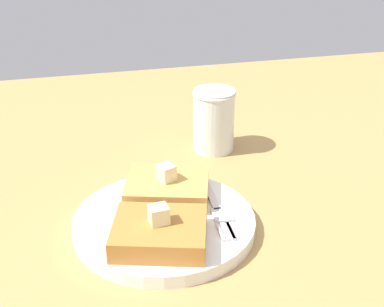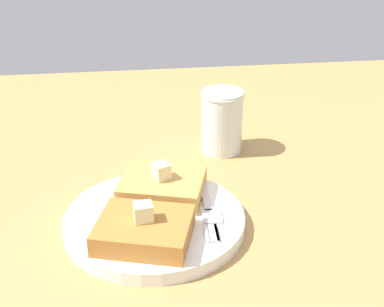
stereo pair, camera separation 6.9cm
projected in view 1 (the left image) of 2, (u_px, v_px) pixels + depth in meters
The scene contains 8 objects.
table_surface at pixel (221, 235), 62.74cm from camera, with size 121.27×121.27×2.06cm, color #AF874C.
plate at pixel (164, 222), 61.67cm from camera, with size 21.00×21.00×1.59cm.
toast_slice_left at pixel (160, 233), 56.66cm from camera, with size 8.21×9.85×2.38cm, color #B27231.
toast_slice_middle at pixel (167, 188), 65.02cm from camera, with size 8.21×9.85×2.38cm, color gold.
butter_pat_primary at pixel (159, 215), 55.80cm from camera, with size 1.97×1.78×1.97cm, color beige.
butter_pat_secondary at pixel (166, 173), 63.91cm from camera, with size 1.97×1.78×1.97cm, color beige.
fork at pixel (216, 206), 63.23cm from camera, with size 16.04×2.31×0.36cm.
syrup_jar at pixel (214, 123), 78.94cm from camera, with size 6.37×6.37×9.32cm.
Camera 1 is at (-49.28, 15.75, 37.95)cm, focal length 50.00 mm.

